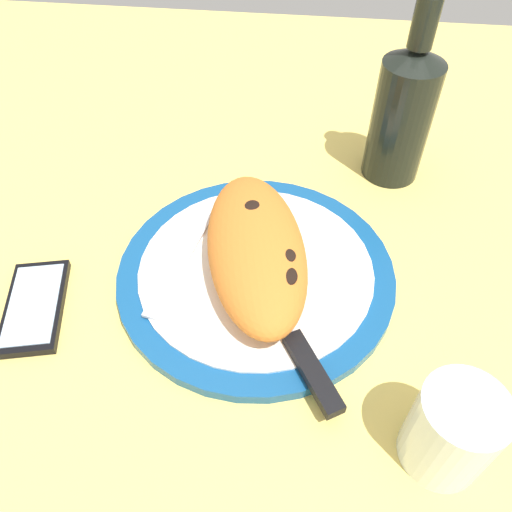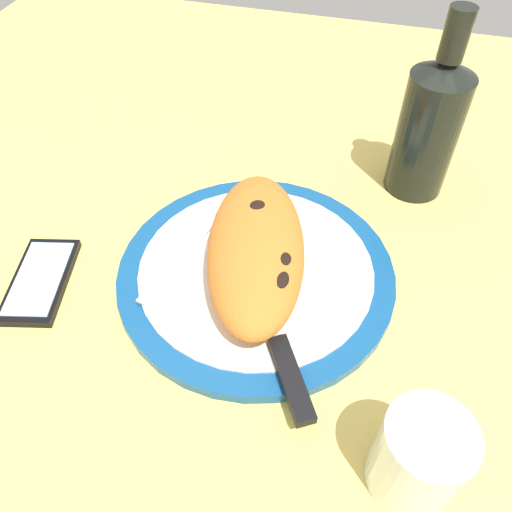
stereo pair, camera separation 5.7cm
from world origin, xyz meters
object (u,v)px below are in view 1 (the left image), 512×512
object	(u,v)px
plate	(256,272)
water_glass	(450,433)
wine_bottle	(403,112)
smartphone	(35,306)
fork	(178,272)
knife	(296,345)
calzone	(259,248)

from	to	relation	value
plate	water_glass	size ratio (longest dim) A/B	3.45
wine_bottle	plate	bearing A→B (deg)	-37.20
plate	smartphone	bearing A→B (deg)	-72.35
fork	smartphone	distance (cm)	16.42
plate	knife	distance (cm)	11.70
plate	wine_bottle	world-z (taller)	wine_bottle
calzone	fork	distance (cm)	9.91
knife	plate	bearing A→B (deg)	-152.46
knife	water_glass	xyz separation A→B (cm)	(8.49, 13.65, 2.02)
wine_bottle	calzone	bearing A→B (deg)	-36.86
fork	knife	world-z (taller)	knife
calzone	fork	xyz separation A→B (cm)	(2.05, -9.20, -3.04)
knife	smartphone	bearing A→B (deg)	-95.02
water_glass	plate	bearing A→B (deg)	-134.65
wine_bottle	knife	bearing A→B (deg)	-19.47
plate	knife	size ratio (longest dim) A/B	1.52
plate	calzone	distance (cm)	4.15
plate	wine_bottle	xyz separation A→B (cm)	(-22.24, 16.88, 9.03)
smartphone	water_glass	distance (cm)	44.79
plate	calzone	size ratio (longest dim) A/B	1.23
smartphone	water_glass	world-z (taller)	water_glass
plate	wine_bottle	bearing A→B (deg)	142.80
fork	water_glass	distance (cm)	32.71
fork	wine_bottle	world-z (taller)	wine_bottle
calzone	plate	bearing A→B (deg)	-67.98
smartphone	wine_bottle	xyz separation A→B (cm)	(-29.95, 41.10, 9.28)
water_glass	smartphone	bearing A→B (deg)	-104.38
calzone	knife	size ratio (longest dim) A/B	1.23
plate	water_glass	distance (cm)	26.95
knife	wine_bottle	size ratio (longest dim) A/B	0.87
plate	smartphone	world-z (taller)	plate
knife	smartphone	distance (cm)	29.75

